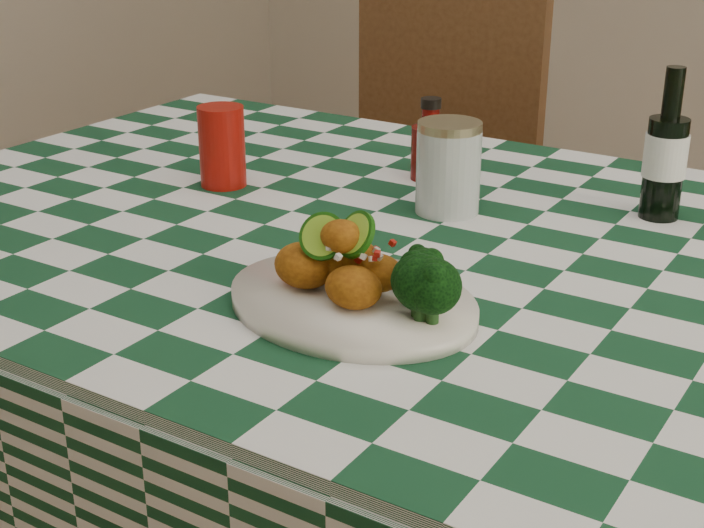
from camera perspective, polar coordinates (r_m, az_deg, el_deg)
The scene contains 9 objects.
dining_table at distance 1.49m, azimuth 3.44°, elevation -12.78°, with size 1.66×1.06×0.79m, color #133F23, non-canonical shape.
plate at distance 1.09m, azimuth 0.00°, elevation -2.23°, with size 0.30×0.23×0.02m, color white, non-canonical shape.
fried_chicken_pile at distance 1.08m, azimuth -0.36°, elevation 0.39°, with size 0.13×0.10×0.09m, color #A85F10, non-canonical shape.
broccoli_side at distance 1.05m, azimuth 4.44°, elevation -0.94°, with size 0.09×0.09×0.07m, color black, non-canonical shape.
red_tumbler at distance 1.52m, azimuth -7.57°, elevation 6.80°, with size 0.07×0.07×0.12m, color #960F08.
ketchup_bottle at distance 1.54m, azimuth 4.56°, elevation 7.27°, with size 0.06×0.06×0.13m, color #5A0804, non-canonical shape.
mason_jar at distance 1.39m, azimuth 5.63°, elevation 5.61°, with size 0.09×0.09×0.13m, color #B2BCBA, non-canonical shape.
beer_bottle at distance 1.42m, azimuth 17.85°, elevation 6.66°, with size 0.06×0.06×0.21m, color black, non-canonical shape.
wooden_chair_left at distance 2.20m, azimuth 3.00°, elevation 2.50°, with size 0.46×0.48×1.01m, color #472814, non-canonical shape.
Camera 1 is at (0.58, -1.07, 1.25)m, focal length 50.00 mm.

